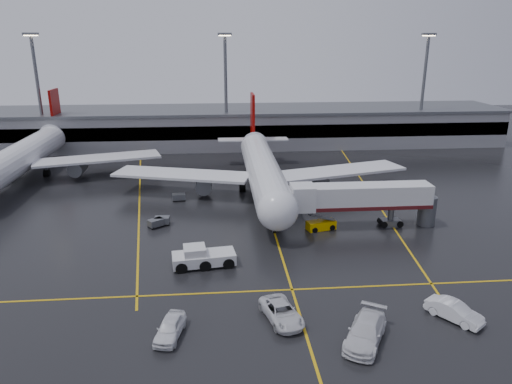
{
  "coord_description": "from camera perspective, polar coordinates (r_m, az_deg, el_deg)",
  "views": [
    {
      "loc": [
        -7.19,
        -63.95,
        24.26
      ],
      "look_at": [
        -2.0,
        -2.0,
        4.0
      ],
      "focal_mm": 33.1,
      "sensor_mm": 36.0,
      "label": 1
    }
  ],
  "objects": [
    {
      "name": "main_airliner",
      "position": [
        76.67,
        0.76,
        2.89
      ],
      "size": [
        48.8,
        45.6,
        14.1
      ],
      "color": "silver",
      "rests_on": "ground"
    },
    {
      "name": "service_van_c",
      "position": [
        47.4,
        22.82,
        -13.13
      ],
      "size": [
        4.46,
        5.17,
        1.68
      ],
      "primitive_type": "imported",
      "rotation": [
        0.0,
        0.0,
        0.63
      ],
      "color": "white",
      "rests_on": "ground"
    },
    {
      "name": "service_van_b",
      "position": [
        42.11,
        13.12,
        -16.09
      ],
      "size": [
        5.61,
        7.06,
        1.92
      ],
      "primitive_type": "imported",
      "rotation": [
        0.0,
        0.0,
        -0.52
      ],
      "color": "silver",
      "rests_on": "ground"
    },
    {
      "name": "apron_line_right",
      "position": [
        81.8,
        13.38,
        0.3
      ],
      "size": [
        7.57,
        69.64,
        0.02
      ],
      "primitive_type": "cube",
      "rotation": [
        0.0,
        0.0,
        -0.1
      ],
      "color": "gold",
      "rests_on": "ground"
    },
    {
      "name": "apron_line_left",
      "position": [
        78.88,
        -13.89,
        -0.4
      ],
      "size": [
        9.99,
        69.35,
        0.02
      ],
      "primitive_type": "cube",
      "rotation": [
        0.0,
        0.0,
        0.14
      ],
      "color": "gold",
      "rests_on": "ground"
    },
    {
      "name": "light_mast_left",
      "position": [
        112.92,
        -24.86,
        11.46
      ],
      "size": [
        3.0,
        1.2,
        25.45
      ],
      "color": "#595B60",
      "rests_on": "ground"
    },
    {
      "name": "apron_line_centre",
      "position": [
        68.78,
        1.52,
        -2.6
      ],
      "size": [
        0.25,
        90.0,
        0.02
      ],
      "primitive_type": "cube",
      "color": "gold",
      "rests_on": "ground"
    },
    {
      "name": "terminal",
      "position": [
        113.88,
        -1.11,
        7.96
      ],
      "size": [
        122.0,
        19.0,
        8.6
      ],
      "color": "gray",
      "rests_on": "ground"
    },
    {
      "name": "pushback_tractor",
      "position": [
        53.46,
        -6.54,
        -7.88
      ],
      "size": [
        7.25,
        3.79,
        2.48
      ],
      "color": "silver",
      "rests_on": "ground"
    },
    {
      "name": "service_van_d",
      "position": [
        42.41,
        -10.36,
        -15.85
      ],
      "size": [
        2.84,
        5.06,
        1.62
      ],
      "primitive_type": "imported",
      "rotation": [
        0.0,
        0.0,
        -0.2
      ],
      "color": "white",
      "rests_on": "ground"
    },
    {
      "name": "baggage_cart_c",
      "position": [
        74.96,
        -9.31,
        -0.58
      ],
      "size": [
        2.14,
        1.52,
        1.12
      ],
      "color": "#595B60",
      "rests_on": "ground"
    },
    {
      "name": "light_mast_mid",
      "position": [
        106.43,
        -3.68,
        12.74
      ],
      "size": [
        3.0,
        1.2,
        25.45
      ],
      "color": "#595B60",
      "rests_on": "ground"
    },
    {
      "name": "baggage_cart_a",
      "position": [
        65.81,
        -11.28,
        -3.36
      ],
      "size": [
        2.05,
        1.37,
        1.12
      ],
      "color": "#595B60",
      "rests_on": "ground"
    },
    {
      "name": "belt_loader",
      "position": [
        63.62,
        7.86,
        -3.96
      ],
      "size": [
        4.14,
        2.61,
        2.44
      ],
      "color": "#DEA500",
      "rests_on": "ground"
    },
    {
      "name": "jet_bridge",
      "position": [
        64.31,
        12.72,
        -0.84
      ],
      "size": [
        19.9,
        3.4,
        6.05
      ],
      "color": "silver",
      "rests_on": "ground"
    },
    {
      "name": "apron_line_stop",
      "position": [
        48.99,
        4.38,
        -11.68
      ],
      "size": [
        60.0,
        0.25,
        0.02
      ],
      "primitive_type": "cube",
      "color": "gold",
      "rests_on": "ground"
    },
    {
      "name": "ground",
      "position": [
        68.78,
        1.52,
        -2.61
      ],
      "size": [
        220.0,
        220.0,
        0.0
      ],
      "primitive_type": "plane",
      "color": "black",
      "rests_on": "ground"
    },
    {
      "name": "second_airliner",
      "position": [
        94.61,
        -26.31,
        3.93
      ],
      "size": [
        48.8,
        45.6,
        14.1
      ],
      "color": "silver",
      "rests_on": "ground"
    },
    {
      "name": "baggage_cart_b",
      "position": [
        65.14,
        -12.01,
        -3.64
      ],
      "size": [
        2.38,
        2.25,
        1.12
      ],
      "color": "#595B60",
      "rests_on": "ground"
    },
    {
      "name": "light_mast_right",
      "position": [
        116.4,
        19.61,
        12.22
      ],
      "size": [
        3.0,
        1.2,
        25.45
      ],
      "color": "#595B60",
      "rests_on": "ground"
    },
    {
      "name": "service_van_a",
      "position": [
        43.88,
        3.11,
        -14.31
      ],
      "size": [
        4.04,
        6.21,
        1.59
      ],
      "primitive_type": "imported",
      "rotation": [
        0.0,
        0.0,
        0.27
      ],
      "color": "silver",
      "rests_on": "ground"
    }
  ]
}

